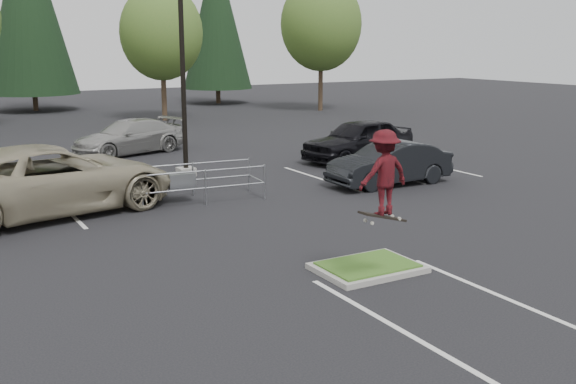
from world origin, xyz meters
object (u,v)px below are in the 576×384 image
car_r_charc (390,163)px  car_far_silver (130,137)px  cart_corral (185,180)px  car_r_black (359,140)px  light_pole (182,50)px  skateboarder (384,173)px  car_l_tan (49,180)px  decid_c (161,36)px  decid_d (321,27)px  conif_c (216,17)px

car_r_charc → car_far_silver: car_far_silver is taller
cart_corral → car_r_black: (9.05, 3.46, 0.18)m
light_pole → skateboarder: (-0.92, -13.00, -2.20)m
skateboarder → car_l_tan: skateboarder is taller
decid_c → skateboarder: bearing=-101.7°
skateboarder → light_pole: bearing=-94.3°
car_r_charc → car_r_black: bearing=156.3°
light_pole → decid_c: light_pole is taller
car_r_charc → car_r_black: car_r_black is taller
cart_corral → car_l_tan: (-3.91, 0.53, 0.30)m
light_pole → cart_corral: bearing=-111.4°
light_pole → cart_corral: size_ratio=2.52×
car_r_black → decid_d: bearing=143.0°
conif_c → skateboarder: (-14.42, -40.50, -4.49)m
cart_corral → car_l_tan: bearing=177.7°
conif_c → car_r_charc: 34.01m
skateboarder → car_r_charc: bearing=-129.2°
skateboarder → decid_c: bearing=-102.0°
light_pole → car_l_tan: size_ratio=1.41×
decid_d → car_r_charc: 26.71m
skateboarder → car_r_charc: 10.42m
conif_c → cart_corral: bearing=-115.6°
light_pole → conif_c: bearing=63.9°
light_pole → decid_d: 25.37m
conif_c → car_r_charc: (-7.94, -32.50, -6.11)m
light_pole → decid_c: (5.49, 17.83, 0.69)m
light_pole → cart_corral: (-1.55, -3.96, -3.86)m
decid_d → car_r_charc: size_ratio=2.10×
light_pole → car_r_charc: (5.56, -5.00, -3.82)m
decid_c → car_r_black: decid_c is taller
skateboarder → car_r_black: size_ratio=0.37×
decid_c → car_far_silver: decid_c is taller
light_pole → skateboarder: bearing=-94.0°
decid_c → skateboarder: (-6.41, -30.83, -2.89)m
car_r_charc → car_far_silver: size_ratio=0.87×
decid_c → conif_c: 12.65m
decid_c → car_far_silver: (-5.77, -11.83, -4.50)m
skateboarder → car_far_silver: bearing=-92.2°
decid_d → conif_c: 10.04m
skateboarder → car_r_charc: (6.48, 8.00, -1.62)m
car_far_silver → car_l_tan: bearing=-45.5°
decid_c → cart_corral: (-7.04, -21.79, -4.56)m
decid_c → skateboarder: 31.62m
car_r_black → car_l_tan: bearing=-86.3°
decid_d → car_l_tan: 32.01m
car_far_silver → light_pole: bearing=-14.1°
skateboarder → car_far_silver: 19.08m
light_pole → car_l_tan: bearing=-147.8°
light_pole → car_l_tan: 7.37m
car_r_charc → decid_c: bearing=179.8°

